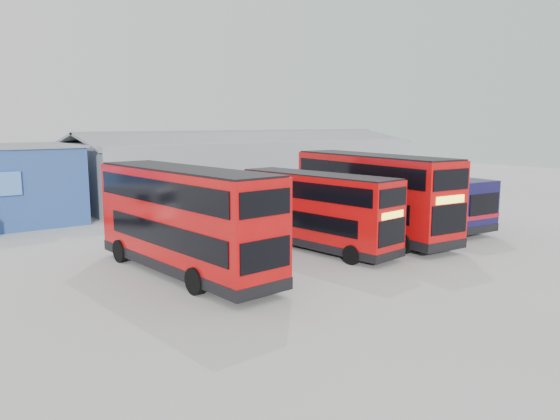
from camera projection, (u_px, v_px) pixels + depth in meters
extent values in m
plane|color=#A3A49E|center=(327.00, 247.00, 29.08)|extent=(120.00, 120.00, 0.00)
cube|color=gray|center=(246.00, 168.00, 49.23)|extent=(30.00, 12.00, 5.00)
cube|color=slate|center=(264.00, 138.00, 46.58)|extent=(30.50, 6.33, 1.29)
cube|color=slate|center=(230.00, 137.00, 51.01)|extent=(30.50, 6.33, 1.29)
cube|color=#AE090A|center=(185.00, 218.00, 23.51)|extent=(3.43, 11.11, 4.22)
cube|color=black|center=(186.00, 261.00, 23.82)|extent=(3.47, 11.15, 0.47)
cube|color=black|center=(216.00, 227.00, 24.14)|extent=(0.76, 9.25, 0.99)
cube|color=black|center=(162.00, 235.00, 22.42)|extent=(0.76, 9.25, 0.99)
cube|color=black|center=(210.00, 187.00, 24.17)|extent=(0.84, 10.29, 0.99)
cube|color=black|center=(156.00, 192.00, 22.45)|extent=(0.84, 10.29, 0.99)
cube|color=black|center=(128.00, 216.00, 27.70)|extent=(2.34, 0.23, 1.41)
cube|color=black|center=(126.00, 179.00, 27.40)|extent=(2.34, 0.23, 0.99)
cube|color=#F6FB34|center=(127.00, 198.00, 27.56)|extent=(1.87, 0.18, 0.36)
cube|color=black|center=(266.00, 255.00, 19.52)|extent=(2.29, 0.23, 1.15)
cube|color=black|center=(266.00, 203.00, 19.22)|extent=(2.29, 0.23, 0.94)
cube|color=black|center=(183.00, 169.00, 23.18)|extent=(3.26, 10.94, 0.10)
cylinder|color=black|center=(167.00, 243.00, 27.46)|extent=(0.41, 1.11, 1.08)
cylinder|color=black|center=(121.00, 251.00, 25.84)|extent=(0.41, 1.11, 1.08)
cylinder|color=black|center=(247.00, 270.00, 22.58)|extent=(0.41, 1.11, 1.08)
cylinder|color=black|center=(196.00, 281.00, 20.95)|extent=(0.41, 1.11, 1.08)
cube|color=#AE090A|center=(317.00, 209.00, 28.22)|extent=(3.25, 9.56, 3.61)
cube|color=black|center=(317.00, 240.00, 28.48)|extent=(3.28, 9.59, 0.40)
cube|color=black|center=(297.00, 219.00, 27.79)|extent=(0.92, 7.90, 0.85)
cube|color=black|center=(327.00, 214.00, 29.31)|extent=(0.92, 7.90, 0.85)
cube|color=black|center=(302.00, 190.00, 27.29)|extent=(1.01, 8.78, 0.85)
cube|color=black|center=(332.00, 187.00, 28.81)|extent=(1.01, 8.78, 0.85)
cube|color=black|center=(392.00, 232.00, 24.91)|extent=(2.00, 0.26, 1.20)
cube|color=black|center=(393.00, 197.00, 24.66)|extent=(2.00, 0.26, 0.85)
cube|color=#F6FB34|center=(393.00, 215.00, 24.78)|extent=(1.60, 0.21, 0.31)
cube|color=black|center=(258.00, 209.00, 31.70)|extent=(1.96, 0.26, 0.98)
cube|color=black|center=(258.00, 181.00, 31.44)|extent=(1.96, 0.26, 0.80)
cube|color=black|center=(317.00, 174.00, 27.94)|extent=(3.10, 9.41, 0.09)
cylinder|color=black|center=(352.00, 255.00, 25.42)|extent=(0.39, 0.95, 0.93)
cylinder|color=black|center=(380.00, 248.00, 26.86)|extent=(0.39, 0.95, 0.93)
cylinder|color=black|center=(271.00, 237.00, 29.47)|extent=(0.39, 0.95, 0.93)
cylinder|color=black|center=(299.00, 231.00, 30.92)|extent=(0.39, 0.95, 0.93)
cube|color=#AE090A|center=(372.00, 194.00, 31.09)|extent=(3.67, 11.43, 4.33)
cube|color=black|center=(371.00, 227.00, 31.40)|extent=(3.72, 11.47, 0.48)
cube|color=black|center=(349.00, 204.00, 30.83)|extent=(0.91, 9.49, 1.02)
cube|color=black|center=(385.00, 200.00, 32.24)|extent=(0.91, 9.49, 1.02)
cube|color=black|center=(354.00, 172.00, 30.18)|extent=(1.01, 10.55, 1.02)
cube|color=black|center=(391.00, 170.00, 31.59)|extent=(1.01, 10.55, 1.02)
cube|color=black|center=(449.00, 219.00, 26.45)|extent=(2.40, 0.27, 1.44)
cube|color=black|center=(451.00, 180.00, 26.14)|extent=(2.40, 0.27, 1.02)
cube|color=#F6FB34|center=(450.00, 200.00, 26.29)|extent=(1.92, 0.22, 0.37)
cube|color=black|center=(315.00, 194.00, 35.93)|extent=(2.35, 0.26, 1.18)
cube|color=black|center=(316.00, 164.00, 35.63)|extent=(2.35, 0.26, 0.96)
cube|color=black|center=(373.00, 155.00, 30.75)|extent=(3.50, 11.25, 0.11)
cylinder|color=black|center=(403.00, 243.00, 27.46)|extent=(0.44, 1.14, 1.11)
cylinder|color=black|center=(439.00, 238.00, 28.79)|extent=(0.44, 1.14, 1.11)
cylinder|color=black|center=(324.00, 222.00, 33.13)|extent=(0.44, 1.14, 1.11)
cylinder|color=black|center=(357.00, 219.00, 34.46)|extent=(0.44, 1.14, 1.11)
cube|color=#0C0F38|center=(407.00, 196.00, 35.71)|extent=(3.80, 12.22, 2.90)
cube|color=black|center=(406.00, 214.00, 35.91)|extent=(3.85, 12.27, 0.44)
cube|color=maroon|center=(407.00, 203.00, 35.80)|extent=(3.83, 12.25, 0.27)
cube|color=black|center=(426.00, 188.00, 36.08)|extent=(0.95, 10.02, 1.04)
cube|color=black|center=(395.00, 190.00, 34.65)|extent=(0.95, 10.02, 1.04)
cube|color=black|center=(349.00, 184.00, 40.76)|extent=(2.45, 0.27, 1.42)
cube|color=black|center=(484.00, 204.00, 30.61)|extent=(2.40, 0.27, 1.20)
cylinder|color=black|center=(378.00, 205.00, 40.18)|extent=(0.45, 1.16, 1.14)
cylinder|color=black|center=(350.00, 208.00, 38.82)|extent=(0.45, 1.16, 1.14)
cylinder|color=black|center=(461.00, 220.00, 33.74)|extent=(0.45, 1.16, 1.14)
cylinder|color=black|center=(431.00, 225.00, 32.39)|extent=(0.45, 1.16, 1.14)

